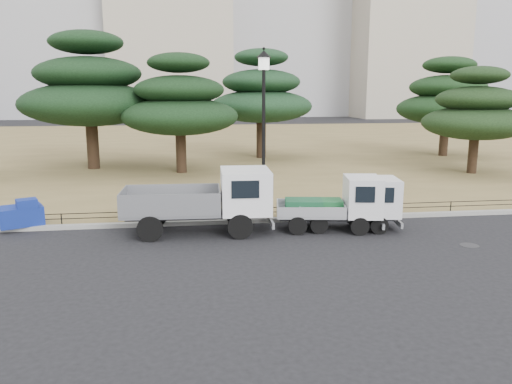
{
  "coord_description": "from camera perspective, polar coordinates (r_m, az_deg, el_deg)",
  "views": [
    {
      "loc": [
        -2.4,
        -15.51,
        4.84
      ],
      "look_at": [
        0.0,
        2.0,
        1.3
      ],
      "focal_mm": 35.0,
      "sensor_mm": 36.0,
      "label": 1
    }
  ],
  "objects": [
    {
      "name": "truck_large",
      "position": [
        17.41,
        -5.66,
        -0.7
      ],
      "size": [
        5.14,
        2.21,
        2.21
      ],
      "rotation": [
        0.0,
        0.0,
        -0.04
      ],
      "color": "black",
      "rests_on": "ground"
    },
    {
      "name": "manhole",
      "position": [
        17.53,
        23.21,
        -5.63
      ],
      "size": [
        0.6,
        0.6,
        0.01
      ],
      "primitive_type": "cylinder",
      "color": "#2D2D30",
      "rests_on": "ground"
    },
    {
      "name": "pine_west_near",
      "position": [
        32.55,
        -18.52,
        10.95
      ],
      "size": [
        8.33,
        8.33,
        8.32
      ],
      "color": "black",
      "rests_on": "lawn"
    },
    {
      "name": "pine_east_far",
      "position": [
        40.03,
        20.97,
        9.88
      ],
      "size": [
        7.23,
        7.23,
        7.26
      ],
      "color": "black",
      "rests_on": "lawn"
    },
    {
      "name": "pine_center_left",
      "position": [
        29.7,
        -8.71,
        9.87
      ],
      "size": [
        6.81,
        6.81,
        6.92
      ],
      "color": "black",
      "rests_on": "lawn"
    },
    {
      "name": "truck_kei_rear",
      "position": [
        18.21,
        11.37,
        -1.32
      ],
      "size": [
        3.71,
        2.0,
        1.85
      ],
      "rotation": [
        0.0,
        0.0,
        -0.15
      ],
      "color": "black",
      "rests_on": "ground"
    },
    {
      "name": "curb",
      "position": [
        18.87,
        -0.25,
        -3.28
      ],
      "size": [
        120.0,
        0.25,
        0.16
      ],
      "primitive_type": "cube",
      "color": "gray",
      "rests_on": "ground"
    },
    {
      "name": "tarp_pile",
      "position": [
        19.79,
        -25.25,
        -2.33
      ],
      "size": [
        1.76,
        1.57,
        0.97
      ],
      "rotation": [
        0.0,
        0.0,
        0.43
      ],
      "color": "navy",
      "rests_on": "lawn"
    },
    {
      "name": "pine_east_near",
      "position": [
        31.86,
        23.89,
        8.34
      ],
      "size": [
        6.1,
        6.1,
        6.17
      ],
      "color": "black",
      "rests_on": "lawn"
    },
    {
      "name": "ground",
      "position": [
        16.42,
        0.95,
        -5.82
      ],
      "size": [
        220.0,
        220.0,
        0.0
      ],
      "primitive_type": "plane",
      "color": "black"
    },
    {
      "name": "street_lamp",
      "position": [
        18.62,
        0.88,
        9.75
      ],
      "size": [
        0.55,
        0.55,
        6.18
      ],
      "color": "black",
      "rests_on": "lawn"
    },
    {
      "name": "pine_center_right",
      "position": [
        36.26,
        0.6,
        10.98
      ],
      "size": [
        7.28,
        7.28,
        7.72
      ],
      "color": "black",
      "rests_on": "lawn"
    },
    {
      "name": "truck_kei_front",
      "position": [
        17.95,
        9.24,
        -1.32
      ],
      "size": [
        3.82,
        2.09,
        1.92
      ],
      "rotation": [
        0.0,
        0.0,
        -0.16
      ],
      "color": "black",
      "rests_on": "ground"
    },
    {
      "name": "pipe_fence",
      "position": [
        18.93,
        -0.31,
        -2.11
      ],
      "size": [
        38.0,
        0.04,
        0.4
      ],
      "color": "black",
      "rests_on": "lawn"
    },
    {
      "name": "lawn",
      "position": [
        46.41,
        -4.81,
        5.39
      ],
      "size": [
        120.0,
        56.0,
        0.15
      ],
      "primitive_type": "cube",
      "color": "olive",
      "rests_on": "ground"
    }
  ]
}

